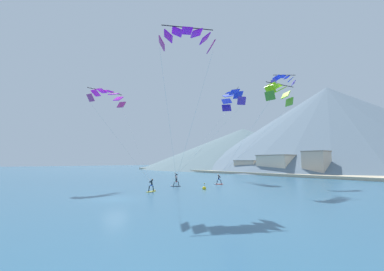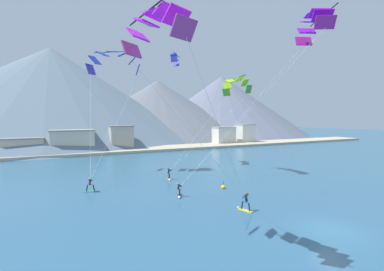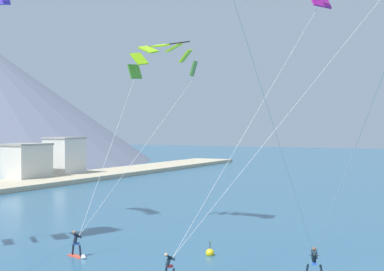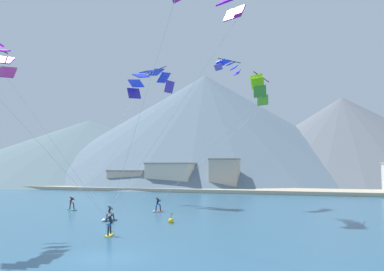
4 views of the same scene
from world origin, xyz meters
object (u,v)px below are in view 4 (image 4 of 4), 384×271
object	(u,v)px
kitesurfer_near_lead	(73,205)
kitesurfer_mid_center	(108,217)
race_marker_buoy	(171,221)
parafoil_kite_near_lead	(149,80)
kitesurfer_near_trail	(157,207)
kitesurfer_far_left	(110,228)
parafoil_kite_distant_high_outer	(227,65)
parafoil_kite_near_trail	(258,87)

from	to	relation	value
kitesurfer_near_lead	kitesurfer_mid_center	xyz separation A→B (m)	(8.49, -6.55, -0.14)
kitesurfer_mid_center	race_marker_buoy	size ratio (longest dim) A/B	1.70
kitesurfer_near_lead	parafoil_kite_near_lead	bearing A→B (deg)	67.87
kitesurfer_near_trail	kitesurfer_far_left	xyz separation A→B (m)	(1.92, -14.56, 0.02)
kitesurfer_mid_center	parafoil_kite_distant_high_outer	size ratio (longest dim) A/B	0.36
kitesurfer_mid_center	parafoil_kite_near_trail	bearing A→B (deg)	32.45
kitesurfer_far_left	race_marker_buoy	bearing A→B (deg)	71.30
race_marker_buoy	kitesurfer_far_left	bearing A→B (deg)	-108.70
kitesurfer_near_trail	parafoil_kite_near_lead	xyz separation A→B (m)	(-5.60, 10.42, 17.75)
kitesurfer_near_lead	parafoil_kite_near_trail	bearing A→B (deg)	5.75
parafoil_kite_near_lead	parafoil_kite_near_trail	bearing A→B (deg)	-28.88
kitesurfer_mid_center	parafoil_kite_near_trail	distance (m)	21.45
parafoil_kite_near_trail	kitesurfer_far_left	bearing A→B (deg)	-123.02
kitesurfer_near_trail	kitesurfer_far_left	bearing A→B (deg)	-82.48
parafoil_kite_near_trail	race_marker_buoy	world-z (taller)	parafoil_kite_near_trail
kitesurfer_near_trail	parafoil_kite_near_trail	distance (m)	18.17
kitesurfer_mid_center	kitesurfer_far_left	xyz separation A→B (m)	(3.86, -6.54, 0.14)
kitesurfer_near_trail	parafoil_kite_distant_high_outer	world-z (taller)	parafoil_kite_distant_high_outer
kitesurfer_near_lead	parafoil_kite_distant_high_outer	distance (m)	29.16
parafoil_kite_distant_high_outer	kitesurfer_mid_center	bearing A→B (deg)	-111.52
kitesurfer_near_trail	kitesurfer_mid_center	bearing A→B (deg)	-103.61
parafoil_kite_near_lead	race_marker_buoy	bearing A→B (deg)	-60.60
kitesurfer_near_lead	kitesurfer_mid_center	world-z (taller)	kitesurfer_near_lead
kitesurfer_near_lead	race_marker_buoy	distance (m)	15.92
parafoil_kite_near_trail	parafoil_kite_near_lead	bearing A→B (deg)	151.12
kitesurfer_near_lead	parafoil_kite_near_lead	size ratio (longest dim) A/B	0.10
kitesurfer_far_left	parafoil_kite_near_lead	distance (m)	31.54
kitesurfer_near_lead	parafoil_kite_near_lead	xyz separation A→B (m)	(4.84, 11.89, 17.73)
kitesurfer_near_lead	kitesurfer_near_trail	bearing A→B (deg)	8.03
parafoil_kite_near_lead	parafoil_kite_near_trail	xyz separation A→B (m)	(17.48, -9.64, -4.04)
kitesurfer_mid_center	parafoil_kite_near_lead	xyz separation A→B (m)	(-3.65, 18.43, 17.88)
parafoil_kite_near_trail	kitesurfer_mid_center	bearing A→B (deg)	-147.55
parafoil_kite_distant_high_outer	race_marker_buoy	xyz separation A→B (m)	(-1.70, -19.63, -20.09)
kitesurfer_near_trail	parafoil_kite_near_lead	distance (m)	21.33
kitesurfer_far_left	parafoil_kite_near_trail	xyz separation A→B (m)	(9.96, 15.33, 13.70)
kitesurfer_mid_center	parafoil_kite_distant_high_outer	xyz separation A→B (m)	(8.03, 20.35, 19.81)
parafoil_kite_near_lead	parafoil_kite_distant_high_outer	distance (m)	11.99
parafoil_kite_distant_high_outer	kitesurfer_near_lead	bearing A→B (deg)	-140.10
kitesurfer_mid_center	parafoil_kite_near_trail	world-z (taller)	parafoil_kite_near_trail
parafoil_kite_distant_high_outer	race_marker_buoy	world-z (taller)	parafoil_kite_distant_high_outer
kitesurfer_near_lead	kitesurfer_mid_center	bearing A→B (deg)	-37.63
kitesurfer_mid_center	parafoil_kite_distant_high_outer	distance (m)	29.52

